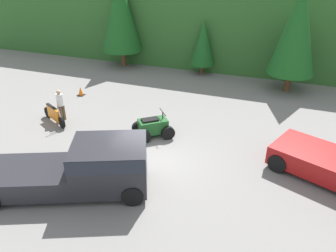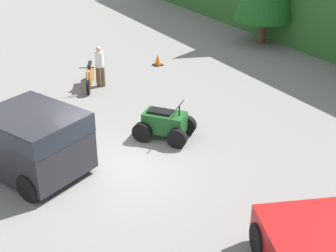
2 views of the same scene
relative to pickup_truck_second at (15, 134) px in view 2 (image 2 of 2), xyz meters
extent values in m
plane|color=slate|center=(1.61, 2.28, -1.02)|extent=(80.00, 80.00, 0.00)
cylinder|color=brown|center=(-5.97, 14.58, -0.39)|extent=(0.42, 0.42, 1.27)
cylinder|color=black|center=(6.71, 3.72, -0.62)|extent=(0.84, 0.55, 0.79)
cube|color=#232328|center=(0.84, 0.37, 0.06)|extent=(3.33, 3.04, 1.73)
cube|color=#1E232D|center=(0.84, 0.37, 0.63)|extent=(3.35, 3.07, 0.55)
cylinder|color=black|center=(1.21, 1.61, -0.62)|extent=(0.84, 0.57, 0.79)
cylinder|color=black|center=(2.00, -0.21, -0.62)|extent=(0.84, 0.57, 0.79)
cylinder|color=black|center=(-4.01, 3.83, -0.72)|extent=(0.58, 0.36, 0.60)
cylinder|color=black|center=(-5.51, 4.59, -0.72)|extent=(0.58, 0.36, 0.60)
cube|color=orange|center=(-4.76, 4.21, -0.50)|extent=(1.17, 0.70, 0.68)
cylinder|color=#B7B7BC|center=(-4.06, 3.85, -0.31)|extent=(0.29, 0.18, 0.78)
cylinder|color=black|center=(-4.06, 3.85, 0.09)|extent=(0.30, 0.55, 0.04)
cube|color=black|center=(-4.94, 4.30, -0.13)|extent=(0.86, 0.53, 0.06)
cylinder|color=black|center=(0.92, 5.42, -0.69)|extent=(0.65, 0.59, 0.66)
cylinder|color=black|center=(1.54, 4.66, -0.69)|extent=(0.65, 0.59, 0.66)
cylinder|color=black|center=(-0.02, 4.64, -0.69)|extent=(0.65, 0.59, 0.66)
cylinder|color=black|center=(0.61, 3.88, -0.69)|extent=(0.65, 0.59, 0.66)
cube|color=#194C1E|center=(0.76, 4.65, -0.44)|extent=(1.55, 1.47, 0.66)
cylinder|color=black|center=(1.15, 4.97, 0.06)|extent=(0.07, 0.07, 0.35)
cylinder|color=black|center=(1.15, 4.97, 0.23)|extent=(0.62, 0.74, 0.04)
cube|color=black|center=(0.65, 4.56, -0.08)|extent=(0.89, 0.84, 0.08)
cylinder|color=brown|center=(-4.51, 4.69, -0.59)|extent=(0.24, 0.24, 0.86)
cylinder|color=brown|center=(-4.61, 4.52, -0.59)|extent=(0.24, 0.24, 0.86)
cylinder|color=white|center=(-4.56, 4.61, 0.16)|extent=(0.49, 0.49, 0.64)
sphere|color=tan|center=(-4.56, 4.61, 0.60)|extent=(0.32, 0.32, 0.23)
cube|color=black|center=(-5.64, 7.97, -1.00)|extent=(0.42, 0.42, 0.03)
cone|color=orange|center=(-5.64, 7.97, -0.74)|extent=(0.32, 0.32, 0.55)
camera|label=1|loc=(6.39, -8.35, 6.98)|focal=35.00mm
camera|label=2|loc=(12.76, -2.24, 6.47)|focal=50.00mm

